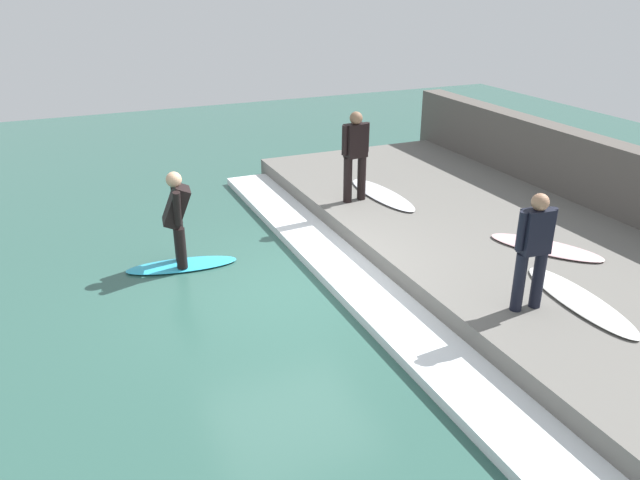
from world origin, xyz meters
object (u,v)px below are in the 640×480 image
Objects in this scene: surfboard_waiting_near at (382,194)px; surfboard_waiting_far at (580,300)px; surfer_waiting_near at (355,152)px; surfboard_spare at (546,247)px; surfer_waiting_far at (534,246)px; surfboard_riding at (182,265)px; surfer_riding at (177,214)px.

surfboard_waiting_near is 1.02× the size of surfboard_waiting_far.
surfer_waiting_near is 3.71m from surfboard_spare.
surfer_waiting_near is at bearing -179.08° from surfboard_waiting_near.
surfer_waiting_near reaches higher than surfboard_spare.
surfboard_waiting_near is 1.37× the size of surfer_waiting_far.
surfboard_waiting_far is 1.69m from surfboard_spare.
surfboard_waiting_far is at bearing -12.35° from surfer_waiting_far.
surfboard_waiting_near is (4.01, 0.73, 0.40)m from surfboard_riding.
surfboard_riding is at bearing 154.52° from surfboard_spare.
surfer_riding is 5.88m from surfboard_waiting_far.
surfer_riding reaches higher than surfboard_waiting_far.
surfer_waiting_far is 1.13m from surfboard_waiting_far.
surfboard_riding is at bearing 137.81° from surfboard_waiting_far.
surfboard_riding is at bearing -169.63° from surfboard_waiting_near.
surfer_waiting_near is 0.79× the size of surfboard_waiting_near.
surfer_waiting_near is at bearing 92.32° from surfer_waiting_far.
surfboard_waiting_near is 3.37m from surfboard_spare.
surfboard_waiting_near and surfboard_waiting_far have the same top height.
surfboard_waiting_near and surfboard_spare have the same top height.
surfer_waiting_far is (3.59, -3.77, 0.36)m from surfer_riding.
surfer_waiting_near reaches higher than surfer_riding.
surfer_riding is at bearing 137.81° from surfboard_waiting_far.
surfboard_spare is at bearing -25.48° from surfer_riding.
surfer_waiting_far is at bearing -87.68° from surfer_waiting_near.
surfboard_spare is (5.13, -2.44, 0.40)m from surfboard_riding.
surfboard_spare reaches higher than surfboard_riding.
surfer_waiting_far is at bearing -46.40° from surfer_riding.
surfboard_waiting_near is 4.68m from surfboard_waiting_far.
surfboard_waiting_far reaches higher than surfboard_riding.
surfer_riding is at bearing -168.02° from surfer_waiting_near.
surfboard_waiting_far is at bearing -78.69° from surfer_waiting_near.
surfboard_waiting_near is at bearing 10.37° from surfer_riding.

